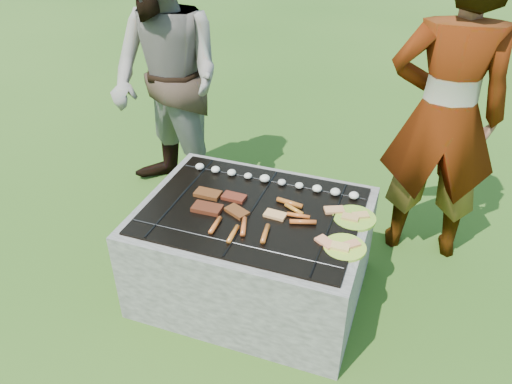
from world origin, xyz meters
TOP-DOWN VIEW (x-y plane):
  - lawn at (0.00, 0.00)m, footprint 60.00×60.00m
  - fire_pit at (0.00, 0.00)m, footprint 1.30×1.00m
  - mushrooms at (0.04, 0.31)m, footprint 1.06×0.06m
  - pork_slabs at (-0.21, -0.02)m, footprint 0.39×0.25m
  - sausages at (0.12, -0.09)m, footprint 0.53×0.48m
  - bread_on_grate at (0.32, -0.01)m, footprint 0.45×0.41m
  - plate_far at (0.56, 0.12)m, footprint 0.28×0.28m
  - plate_near at (0.56, -0.15)m, footprint 0.28×0.28m
  - cook at (0.94, 0.81)m, footprint 0.77×0.55m
  - bystander at (-0.95, 0.81)m, footprint 1.15×1.05m

SIDE VIEW (x-z plane):
  - lawn at x=0.00m, z-range 0.00..0.00m
  - fire_pit at x=0.00m, z-range -0.03..0.59m
  - plate_near at x=0.56m, z-range 0.59..0.62m
  - plate_far at x=0.56m, z-range 0.59..0.62m
  - bread_on_grate at x=0.32m, z-range 0.61..0.63m
  - pork_slabs at x=-0.21m, z-range 0.61..0.64m
  - sausages at x=0.12m, z-range 0.61..0.64m
  - mushrooms at x=0.04m, z-range 0.61..0.65m
  - bystander at x=-0.95m, z-range 0.00..1.93m
  - cook at x=0.94m, z-range 0.00..1.97m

